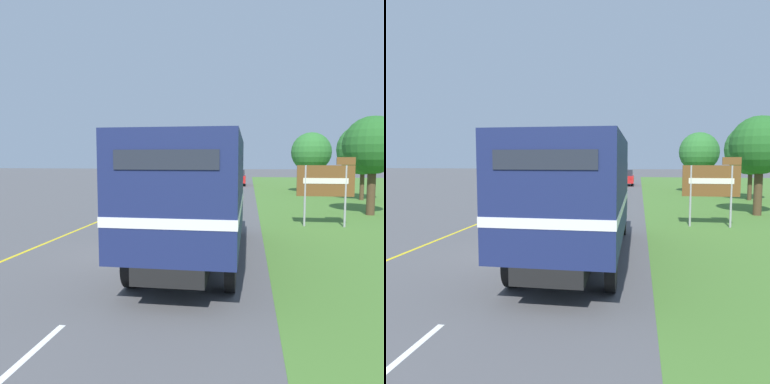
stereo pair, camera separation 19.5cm
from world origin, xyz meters
The scene contains 16 objects.
ground_plane centered at (0.00, 0.00, 0.00)m, with size 200.00×200.00×0.00m, color #515154.
edge_line_yellow centered at (-3.70, 17.55, 0.00)m, with size 0.12×66.54×0.01m, color yellow.
centre_dash_nearest centered at (0.00, -6.18, 0.00)m, with size 0.12×2.60×0.01m, color white.
centre_dash_near centered at (0.00, 0.42, 0.00)m, with size 0.12×2.60×0.01m, color white.
centre_dash_mid_a centered at (0.00, 7.02, 0.00)m, with size 0.12×2.60×0.01m, color white.
centre_dash_mid_b centered at (0.00, 13.62, 0.00)m, with size 0.12×2.60×0.01m, color white.
centre_dash_far centered at (0.00, 20.22, 0.00)m, with size 0.12×2.60×0.01m, color white.
centre_dash_farthest centered at (0.00, 26.82, 0.00)m, with size 0.12×2.60×0.01m, color white.
horse_trailer_truck centered at (1.69, -0.27, 1.95)m, with size 2.60×8.42×3.45m.
lead_car_white centered at (-1.86, 16.26, 0.93)m, with size 1.80×4.11×1.84m.
lead_car_red_ahead centered at (1.95, 30.75, 0.90)m, with size 1.80×3.90×1.75m.
lead_car_blue_ahead centered at (-1.87, 40.77, 0.96)m, with size 1.80×4.08×1.90m.
highway_sign centered at (6.43, 5.72, 1.90)m, with size 2.36×0.09×2.96m.
roadside_tree_near centered at (9.41, 9.59, 3.56)m, with size 2.97×2.97×5.08m.
roadside_tree_mid centered at (11.09, 17.07, 3.57)m, with size 3.57×3.57×5.36m.
roadside_tree_far centered at (8.44, 22.61, 3.47)m, with size 3.37×3.37×5.18m.
Camera 1 is at (3.16, -10.74, 2.87)m, focal length 35.00 mm.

